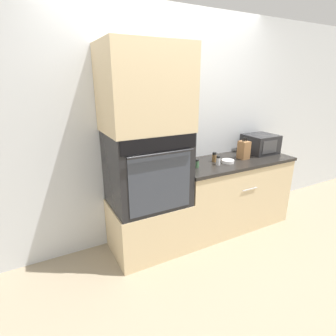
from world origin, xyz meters
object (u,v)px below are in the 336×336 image
at_px(knife_block, 244,150).
at_px(bowl, 228,161).
at_px(wall_oven, 147,169).
at_px(condiment_jar_far, 218,160).
at_px(condiment_jar_near, 214,157).
at_px(condiment_jar_mid, 197,163).
at_px(microwave, 260,144).

distance_m(knife_block, bowl, 0.30).
xyz_separation_m(wall_oven, bowl, (0.98, -0.07, -0.05)).
distance_m(wall_oven, bowl, 0.98).
distance_m(wall_oven, condiment_jar_far, 0.83).
bearing_deg(condiment_jar_near, condiment_jar_mid, -165.73).
bearing_deg(condiment_jar_near, wall_oven, -177.46).
height_order(condiment_jar_near, condiment_jar_mid, condiment_jar_near).
relative_size(wall_oven, condiment_jar_near, 6.73).
relative_size(knife_block, condiment_jar_mid, 2.80).
xyz_separation_m(wall_oven, condiment_jar_near, (0.86, 0.04, -0.01)).
relative_size(wall_oven, bowl, 5.26).
distance_m(bowl, condiment_jar_far, 0.15).
bearing_deg(condiment_jar_far, microwave, 11.00).
bearing_deg(bowl, wall_oven, 176.07).
height_order(condiment_jar_mid, condiment_jar_far, condiment_jar_far).
bearing_deg(wall_oven, condiment_jar_far, -5.06).
height_order(wall_oven, condiment_jar_far, wall_oven).
bearing_deg(condiment_jar_mid, wall_oven, 176.26).
relative_size(microwave, condiment_jar_near, 3.45).
relative_size(knife_block, condiment_jar_near, 2.30).
relative_size(condiment_jar_mid, condiment_jar_far, 0.89).
bearing_deg(condiment_jar_far, condiment_jar_mid, 172.13).
xyz_separation_m(microwave, condiment_jar_far, (-0.80, -0.16, -0.07)).
bearing_deg(wall_oven, bowl, -3.93).
xyz_separation_m(condiment_jar_near, condiment_jar_far, (-0.03, -0.11, -0.00)).
height_order(knife_block, condiment_jar_mid, knife_block).
bearing_deg(wall_oven, condiment_jar_mid, -3.74).
bearing_deg(condiment_jar_mid, condiment_jar_far, -7.87).
height_order(wall_oven, knife_block, wall_oven).
bearing_deg(knife_block, condiment_jar_mid, -178.53).
bearing_deg(knife_block, condiment_jar_far, -172.71).
xyz_separation_m(microwave, condiment_jar_near, (-0.77, -0.04, -0.06)).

